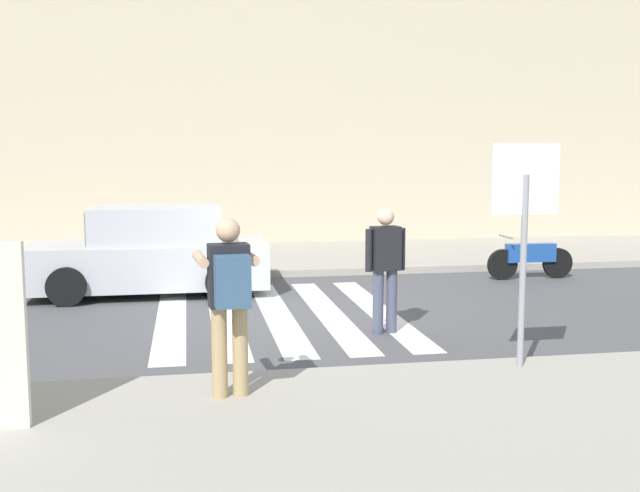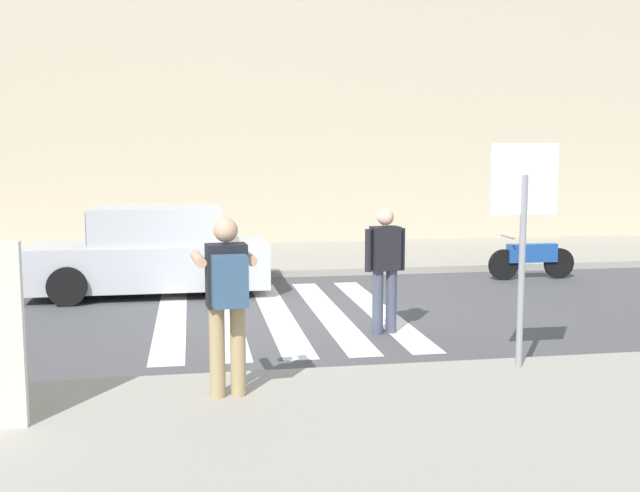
{
  "view_description": "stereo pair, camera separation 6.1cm",
  "coord_description": "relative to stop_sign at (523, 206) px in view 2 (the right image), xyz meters",
  "views": [
    {
      "loc": [
        -1.33,
        -11.03,
        2.47
      ],
      "look_at": [
        0.6,
        -0.2,
        1.1
      ],
      "focal_mm": 42.0,
      "sensor_mm": 36.0,
      "label": 1
    },
    {
      "loc": [
        -1.27,
        -11.04,
        2.47
      ],
      "look_at": [
        0.6,
        -0.2,
        1.1
      ],
      "focal_mm": 42.0,
      "sensor_mm": 36.0,
      "label": 2
    }
  ],
  "objects": [
    {
      "name": "ground_plane",
      "position": [
        -2.24,
        3.53,
        -1.91
      ],
      "size": [
        120.0,
        120.0,
        0.0
      ],
      "primitive_type": "plane",
      "color": "#4C4C4F"
    },
    {
      "name": "sidewalk_far",
      "position": [
        -2.24,
        9.53,
        -1.84
      ],
      "size": [
        60.0,
        4.8,
        0.14
      ],
      "primitive_type": "cube",
      "color": "#9E998C",
      "rests_on": "ground"
    },
    {
      "name": "building_facade_far",
      "position": [
        -2.24,
        13.93,
        1.77
      ],
      "size": [
        56.0,
        4.0,
        7.36
      ],
      "primitive_type": "cube",
      "color": "beige",
      "rests_on": "ground"
    },
    {
      "name": "crosswalk_stripe_0",
      "position": [
        -3.84,
        3.73,
        -1.91
      ],
      "size": [
        0.44,
        5.2,
        0.01
      ],
      "primitive_type": "cube",
      "color": "silver",
      "rests_on": "ground"
    },
    {
      "name": "crosswalk_stripe_1",
      "position": [
        -3.04,
        3.73,
        -1.91
      ],
      "size": [
        0.44,
        5.2,
        0.01
      ],
      "primitive_type": "cube",
      "color": "silver",
      "rests_on": "ground"
    },
    {
      "name": "crosswalk_stripe_2",
      "position": [
        -2.24,
        3.73,
        -1.91
      ],
      "size": [
        0.44,
        5.2,
        0.01
      ],
      "primitive_type": "cube",
      "color": "silver",
      "rests_on": "ground"
    },
    {
      "name": "crosswalk_stripe_3",
      "position": [
        -1.44,
        3.73,
        -1.91
      ],
      "size": [
        0.44,
        5.2,
        0.01
      ],
      "primitive_type": "cube",
      "color": "silver",
      "rests_on": "ground"
    },
    {
      "name": "crosswalk_stripe_4",
      "position": [
        -0.64,
        3.73,
        -1.91
      ],
      "size": [
        0.44,
        5.2,
        0.01
      ],
      "primitive_type": "cube",
      "color": "silver",
      "rests_on": "ground"
    },
    {
      "name": "stop_sign",
      "position": [
        0.0,
        0.0,
        0.0
      ],
      "size": [
        0.76,
        0.08,
        2.43
      ],
      "color": "gray",
      "rests_on": "sidewalk_near"
    },
    {
      "name": "photographer_with_backpack",
      "position": [
        -3.19,
        -0.5,
        -0.74
      ],
      "size": [
        0.63,
        0.88,
        1.72
      ],
      "color": "tan",
      "rests_on": "sidewalk_near"
    },
    {
      "name": "pedestrian_crossing",
      "position": [
        -0.92,
        2.29,
        -0.94
      ],
      "size": [
        0.58,
        0.29,
        1.72
      ],
      "color": "#474C60",
      "rests_on": "ground"
    },
    {
      "name": "parked_car_silver",
      "position": [
        -4.21,
        5.83,
        -1.18
      ],
      "size": [
        4.1,
        1.92,
        1.55
      ],
      "color": "#B7BABF",
      "rests_on": "ground"
    },
    {
      "name": "motorcycle",
      "position": [
        3.07,
        6.13,
        -1.5
      ],
      "size": [
        1.76,
        0.6,
        0.87
      ],
      "color": "black",
      "rests_on": "ground"
    }
  ]
}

